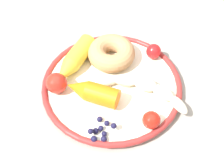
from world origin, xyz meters
name	(u,v)px	position (x,y,z in m)	size (l,w,h in m)	color
dining_table	(133,135)	(0.00, 0.00, 0.61)	(0.99, 0.73, 0.71)	gray
plate	(112,85)	(0.05, 0.05, 0.72)	(0.28, 0.28, 0.02)	#EBE8CE
banana	(144,87)	(0.04, -0.01, 0.74)	(0.09, 0.18, 0.03)	#F1E3BF
carrot_orange	(92,92)	(0.02, 0.09, 0.75)	(0.07, 0.11, 0.04)	orange
carrot_yellow	(74,61)	(0.09, 0.13, 0.75)	(0.13, 0.09, 0.04)	yellow
donut	(111,53)	(0.12, 0.05, 0.75)	(0.10, 0.10, 0.04)	tan
blueberry_pile	(101,130)	(-0.06, 0.06, 0.73)	(0.05, 0.05, 0.02)	#191638
tomato_near	(154,51)	(0.13, -0.04, 0.74)	(0.03, 0.03, 0.03)	red
tomato_mid	(151,120)	(-0.04, -0.02, 0.74)	(0.03, 0.03, 0.03)	red
tomato_far	(57,83)	(0.03, 0.16, 0.75)	(0.04, 0.04, 0.04)	red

